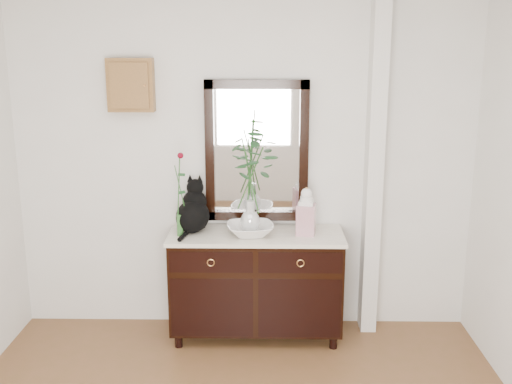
{
  "coord_description": "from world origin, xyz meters",
  "views": [
    {
      "loc": [
        0.17,
        -2.61,
        2.25
      ],
      "look_at": [
        0.1,
        1.63,
        1.2
      ],
      "focal_mm": 42.0,
      "sensor_mm": 36.0,
      "label": 1
    }
  ],
  "objects_px": {
    "sideboard": "(256,280)",
    "lotus_bowl": "(250,230)",
    "cat": "(192,206)",
    "ginger_jar": "(306,211)"
  },
  "relations": [
    {
      "from": "sideboard",
      "to": "lotus_bowl",
      "type": "distance_m",
      "value": 0.42
    },
    {
      "from": "cat",
      "to": "lotus_bowl",
      "type": "distance_m",
      "value": 0.48
    },
    {
      "from": "lotus_bowl",
      "to": "ginger_jar",
      "type": "relative_size",
      "value": 0.96
    },
    {
      "from": "cat",
      "to": "ginger_jar",
      "type": "relative_size",
      "value": 1.1
    },
    {
      "from": "lotus_bowl",
      "to": "ginger_jar",
      "type": "height_order",
      "value": "ginger_jar"
    },
    {
      "from": "sideboard",
      "to": "ginger_jar",
      "type": "bearing_deg",
      "value": -1.69
    },
    {
      "from": "sideboard",
      "to": "ginger_jar",
      "type": "height_order",
      "value": "ginger_jar"
    },
    {
      "from": "lotus_bowl",
      "to": "cat",
      "type": "bearing_deg",
      "value": 168.91
    },
    {
      "from": "sideboard",
      "to": "lotus_bowl",
      "type": "height_order",
      "value": "lotus_bowl"
    },
    {
      "from": "sideboard",
      "to": "ginger_jar",
      "type": "relative_size",
      "value": 3.6
    }
  ]
}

